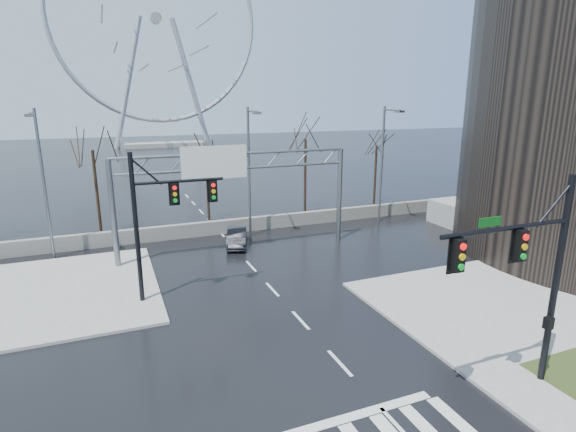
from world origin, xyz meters
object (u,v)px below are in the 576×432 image
sign_gantry (231,181)px  ferris_wheel (156,27)px  signal_mast_near (532,267)px  signal_mast_far (158,213)px  car (237,237)px

sign_gantry → ferris_wheel: (5.38, 80.04, 20.95)m
signal_mast_near → signal_mast_far: same height
signal_mast_far → ferris_wheel: ferris_wheel is taller
car → signal_mast_near: bearing=-58.9°
ferris_wheel → car: (-4.68, -78.51, -25.49)m
ferris_wheel → car: size_ratio=12.99×
sign_gantry → car: 4.84m
signal_mast_near → ferris_wheel: bearing=90.1°
signal_mast_near → signal_mast_far: size_ratio=1.00×
signal_mast_near → car: bearing=103.2°
signal_mast_far → car: 10.61m
sign_gantry → car: size_ratio=4.17×
sign_gantry → car: (0.70, 1.53, -4.54)m
signal_mast_near → ferris_wheel: 101.29m
car → sign_gantry: bearing=-96.7°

